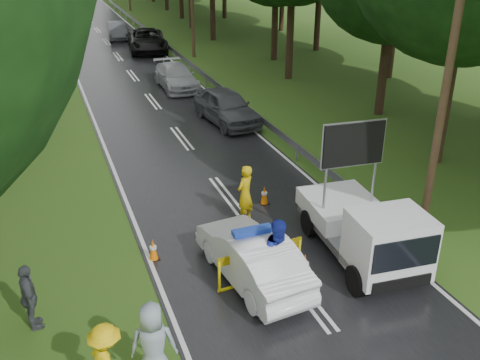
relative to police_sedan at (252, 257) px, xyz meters
name	(u,v)px	position (x,y,z in m)	size (l,w,h in m)	color
ground	(304,296)	(0.99, -1.13, -0.70)	(160.00, 160.00, 0.00)	#2B4F16
road	(118,57)	(0.99, 28.87, -0.69)	(7.00, 140.00, 0.02)	black
guardrail	(168,46)	(4.69, 28.53, -0.15)	(0.12, 60.06, 0.70)	gray
utility_pole_near	(450,63)	(6.19, 0.87, 4.37)	(1.40, 0.24, 10.00)	#4C3323
police_sedan	(252,257)	(0.00, 0.00, 0.00)	(1.93, 4.36, 1.53)	white
work_truck	(367,230)	(3.24, -0.29, 0.30)	(2.39, 4.75, 3.67)	gray
barrier	(261,256)	(0.19, -0.13, 0.07)	(2.44, 0.29, 1.01)	yellow
officer	(245,194)	(0.96, 3.01, 0.25)	(0.69, 0.45, 1.89)	gold
civilian	(280,256)	(0.49, -0.63, 0.30)	(0.97, 0.76, 2.00)	navy
bystander_mid	(29,298)	(-5.44, 0.03, 0.14)	(0.98, 0.41, 1.68)	#44484C
bystander_right	(153,345)	(-3.16, -2.63, 0.27)	(0.95, 0.62, 1.95)	#8697A1
queue_car_first	(227,106)	(3.59, 12.24, 0.09)	(1.87, 4.65, 1.59)	#43464B
queue_car_second	(176,77)	(2.88, 19.08, -0.02)	(1.90, 4.67, 1.36)	#ACAFB4
queue_car_third	(147,40)	(3.47, 30.02, 0.11)	(2.70, 5.86, 1.63)	black
queue_car_fourth	(117,30)	(2.12, 36.02, 0.00)	(1.47, 4.23, 1.39)	#45494E
cone_center	(304,267)	(1.31, -0.46, -0.33)	(0.36, 0.36, 0.76)	black
cone_far	(264,195)	(1.98, 3.84, -0.38)	(0.31, 0.31, 0.66)	black
cone_left_mid	(153,250)	(-2.24, 1.83, -0.38)	(0.31, 0.31, 0.66)	black
cone_right	(345,228)	(3.39, 0.96, -0.37)	(0.32, 0.32, 0.69)	black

